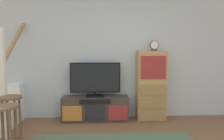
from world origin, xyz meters
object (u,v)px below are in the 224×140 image
at_px(side_cabinet, 151,86).
at_px(bar_stool_far, 11,108).
at_px(television, 95,79).
at_px(desk_clock, 154,46).
at_px(bar_stool_near, 6,119).
at_px(media_console, 95,109).

relative_size(side_cabinet, bar_stool_far, 1.95).
relative_size(television, bar_stool_far, 1.39).
bearing_deg(television, bar_stool_far, -144.05).
relative_size(desk_clock, bar_stool_far, 0.28).
distance_m(bar_stool_near, bar_stool_far, 0.51).
bearing_deg(media_console, bar_stool_far, -144.75).
xyz_separation_m(media_console, side_cabinet, (1.14, 0.01, 0.46)).
bearing_deg(bar_stool_near, media_console, 50.59).
xyz_separation_m(media_console, desk_clock, (1.19, -0.00, 1.28)).
distance_m(desk_clock, bar_stool_far, 2.82).
distance_m(media_console, television, 0.62).
bearing_deg(media_console, side_cabinet, 0.51).
distance_m(media_console, side_cabinet, 1.24).
bearing_deg(desk_clock, bar_stool_far, -159.91).
height_order(side_cabinet, bar_stool_far, side_cabinet).
relative_size(side_cabinet, bar_stool_near, 1.98).
distance_m(television, bar_stool_near, 1.86).
bearing_deg(bar_stool_far, side_cabinet, 20.74).
relative_size(bar_stool_near, bar_stool_far, 0.99).
bearing_deg(bar_stool_far, bar_stool_near, -74.11).
xyz_separation_m(desk_clock, bar_stool_far, (-2.48, -0.91, -0.99)).
relative_size(media_console, bar_stool_near, 1.87).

